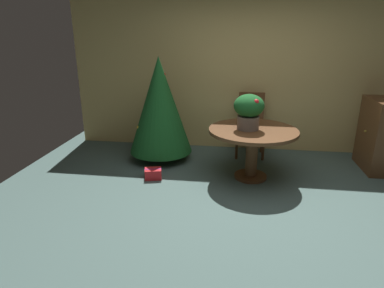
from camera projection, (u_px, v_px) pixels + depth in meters
ground_plane at (247, 209)px, 3.78m from camera, size 6.60×6.60×0.00m
back_wall_panel at (249, 73)px, 5.42m from camera, size 6.00×0.10×2.60m
round_dining_table at (253, 139)px, 4.42m from camera, size 1.20×1.20×0.71m
flower_vase at (249, 110)px, 4.29m from camera, size 0.40×0.40×0.47m
wooden_chair_far at (251, 121)px, 5.33m from camera, size 0.46×0.42×1.02m
holiday_tree at (160, 105)px, 5.01m from camera, size 0.98×0.98×1.61m
gift_box_red at (153, 174)px, 4.56m from camera, size 0.27×0.23×0.14m
wooden_cabinet at (381, 135)px, 4.74m from camera, size 0.45×0.75×1.05m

